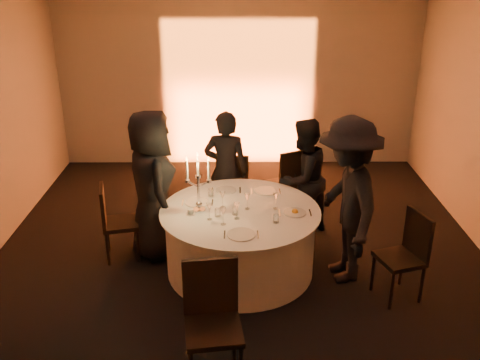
{
  "coord_description": "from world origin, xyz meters",
  "views": [
    {
      "loc": [
        -0.04,
        -5.35,
        3.4
      ],
      "look_at": [
        0.0,
        0.2,
        1.05
      ],
      "focal_mm": 40.0,
      "sensor_mm": 36.0,
      "label": 1
    }
  ],
  "objects_px": {
    "chair_back_left": "(233,183)",
    "candelabra": "(199,191)",
    "chair_back_right": "(290,181)",
    "guest_back_right": "(303,178)",
    "chair_front": "(212,314)",
    "chair_left": "(114,218)",
    "chair_right": "(407,251)",
    "guest_right": "(347,201)",
    "guest_back_left": "(226,170)",
    "guest_left": "(152,185)",
    "banquet_table": "(240,240)",
    "coffee_cup": "(191,212)"
  },
  "relations": [
    {
      "from": "chair_back_left",
      "to": "candelabra",
      "type": "bearing_deg",
      "value": 77.48
    },
    {
      "from": "chair_back_right",
      "to": "guest_back_right",
      "type": "distance_m",
      "value": 0.38
    },
    {
      "from": "chair_front",
      "to": "chair_back_left",
      "type": "bearing_deg",
      "value": 79.16
    },
    {
      "from": "chair_left",
      "to": "guest_back_right",
      "type": "distance_m",
      "value": 2.39
    },
    {
      "from": "chair_back_left",
      "to": "guest_back_right",
      "type": "distance_m",
      "value": 0.99
    },
    {
      "from": "chair_left",
      "to": "chair_right",
      "type": "xyz_separation_m",
      "value": [
        3.24,
        -0.81,
        0.02
      ]
    },
    {
      "from": "chair_right",
      "to": "guest_right",
      "type": "height_order",
      "value": "guest_right"
    },
    {
      "from": "guest_back_left",
      "to": "guest_back_right",
      "type": "bearing_deg",
      "value": 176.85
    },
    {
      "from": "chair_back_left",
      "to": "guest_left",
      "type": "bearing_deg",
      "value": 46.31
    },
    {
      "from": "chair_front",
      "to": "guest_left",
      "type": "xyz_separation_m",
      "value": [
        -0.78,
        2.06,
        0.29
      ]
    },
    {
      "from": "chair_back_left",
      "to": "guest_left",
      "type": "relative_size",
      "value": 0.54
    },
    {
      "from": "chair_front",
      "to": "guest_right",
      "type": "xyz_separation_m",
      "value": [
        1.4,
        1.52,
        0.33
      ]
    },
    {
      "from": "banquet_table",
      "to": "guest_back_left",
      "type": "height_order",
      "value": "guest_back_left"
    },
    {
      "from": "chair_left",
      "to": "candelabra",
      "type": "relative_size",
      "value": 1.35
    },
    {
      "from": "guest_back_left",
      "to": "guest_back_right",
      "type": "relative_size",
      "value": 1.03
    },
    {
      "from": "chair_right",
      "to": "guest_back_left",
      "type": "bearing_deg",
      "value": -148.51
    },
    {
      "from": "chair_back_left",
      "to": "chair_right",
      "type": "height_order",
      "value": "chair_back_left"
    },
    {
      "from": "chair_front",
      "to": "guest_back_right",
      "type": "xyz_separation_m",
      "value": [
        1.05,
        2.55,
        0.17
      ]
    },
    {
      "from": "chair_back_left",
      "to": "guest_right",
      "type": "bearing_deg",
      "value": 135.12
    },
    {
      "from": "chair_back_right",
      "to": "chair_front",
      "type": "relative_size",
      "value": 0.99
    },
    {
      "from": "banquet_table",
      "to": "guest_right",
      "type": "height_order",
      "value": "guest_right"
    },
    {
      "from": "chair_left",
      "to": "chair_back_right",
      "type": "height_order",
      "value": "chair_back_right"
    },
    {
      "from": "guest_back_left",
      "to": "candelabra",
      "type": "distance_m",
      "value": 1.17
    },
    {
      "from": "guest_left",
      "to": "chair_front",
      "type": "bearing_deg",
      "value": 179.6
    },
    {
      "from": "chair_front",
      "to": "guest_back_left",
      "type": "bearing_deg",
      "value": 80.77
    },
    {
      "from": "chair_back_left",
      "to": "chair_right",
      "type": "xyz_separation_m",
      "value": [
        1.83,
        -1.79,
        -0.01
      ]
    },
    {
      "from": "chair_back_left",
      "to": "chair_right",
      "type": "relative_size",
      "value": 1.02
    },
    {
      "from": "banquet_table",
      "to": "chair_right",
      "type": "xyz_separation_m",
      "value": [
        1.74,
        -0.52,
        0.16
      ]
    },
    {
      "from": "chair_back_right",
      "to": "coffee_cup",
      "type": "bearing_deg",
      "value": 20.71
    },
    {
      "from": "chair_right",
      "to": "chair_front",
      "type": "xyz_separation_m",
      "value": [
        -1.99,
        -1.14,
        0.07
      ]
    },
    {
      "from": "chair_front",
      "to": "guest_right",
      "type": "bearing_deg",
      "value": 39.63
    },
    {
      "from": "chair_right",
      "to": "guest_back_left",
      "type": "distance_m",
      "value": 2.53
    },
    {
      "from": "chair_left",
      "to": "guest_back_left",
      "type": "height_order",
      "value": "guest_back_left"
    },
    {
      "from": "chair_back_left",
      "to": "candelabra",
      "type": "relative_size",
      "value": 1.43
    },
    {
      "from": "chair_back_right",
      "to": "chair_right",
      "type": "xyz_separation_m",
      "value": [
        1.06,
        -1.73,
        -0.06
      ]
    },
    {
      "from": "chair_right",
      "to": "guest_back_right",
      "type": "distance_m",
      "value": 1.72
    },
    {
      "from": "banquet_table",
      "to": "chair_left",
      "type": "distance_m",
      "value": 1.53
    },
    {
      "from": "chair_back_right",
      "to": "guest_right",
      "type": "bearing_deg",
      "value": 83.36
    },
    {
      "from": "banquet_table",
      "to": "guest_left",
      "type": "relative_size",
      "value": 1.0
    },
    {
      "from": "guest_back_left",
      "to": "coffee_cup",
      "type": "bearing_deg",
      "value": 81.94
    },
    {
      "from": "chair_front",
      "to": "candelabra",
      "type": "bearing_deg",
      "value": 89.49
    },
    {
      "from": "chair_front",
      "to": "candelabra",
      "type": "xyz_separation_m",
      "value": [
        -0.21,
        1.65,
        0.4
      ]
    },
    {
      "from": "chair_front",
      "to": "coffee_cup",
      "type": "distance_m",
      "value": 1.6
    },
    {
      "from": "banquet_table",
      "to": "guest_back_left",
      "type": "xyz_separation_m",
      "value": [
        -0.18,
        1.11,
        0.42
      ]
    },
    {
      "from": "chair_back_right",
      "to": "guest_left",
      "type": "height_order",
      "value": "guest_left"
    },
    {
      "from": "banquet_table",
      "to": "chair_back_right",
      "type": "relative_size",
      "value": 1.69
    },
    {
      "from": "chair_back_right",
      "to": "chair_right",
      "type": "bearing_deg",
      "value": 95.26
    },
    {
      "from": "guest_left",
      "to": "guest_right",
      "type": "bearing_deg",
      "value": -124.86
    },
    {
      "from": "guest_left",
      "to": "guest_back_left",
      "type": "height_order",
      "value": "guest_left"
    },
    {
      "from": "chair_right",
      "to": "guest_right",
      "type": "bearing_deg",
      "value": -141.83
    }
  ]
}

